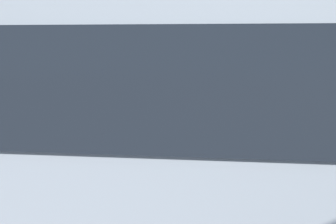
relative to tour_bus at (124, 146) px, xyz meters
name	(u,v)px	position (x,y,z in m)	size (l,w,h in m)	color
ground_plane	(196,159)	(-0.44, -5.38, -1.65)	(80.00, 80.00, 0.00)	#424247
tour_bus	(124,146)	(0.00, 0.00, 0.00)	(10.46, 2.76, 3.25)	#8C939E
spectator_far_left	(275,143)	(-1.97, -2.73, -0.56)	(0.57, 0.39, 1.81)	black
spectator_left	(217,146)	(-0.98, -2.75, -0.66)	(0.58, 0.35, 1.67)	black
spectator_centre	(154,139)	(0.19, -3.05, -0.63)	(0.57, 0.33, 1.71)	#473823
spectator_right	(100,138)	(1.27, -3.14, -0.66)	(0.57, 0.38, 1.66)	black
spectator_far_right	(46,134)	(2.32, -3.07, -0.61)	(0.57, 0.31, 1.74)	black
parked_motorcycle_silver	(24,173)	(2.43, -2.31, -1.16)	(2.03, 0.71, 0.99)	black
stunt_motorcycle	(162,97)	(0.96, -8.90, -0.59)	(1.81, 0.94, 1.90)	black
traffic_cone	(236,126)	(-1.44, -8.06, -1.34)	(0.34, 0.34, 0.63)	orange
bay_line_b	(291,154)	(-2.77, -6.10, -1.64)	(0.17, 3.81, 0.01)	white
bay_line_c	(180,150)	(0.05, -6.10, -1.64)	(0.16, 3.52, 0.01)	white
bay_line_d	(77,147)	(2.87, -6.10, -1.64)	(0.17, 4.22, 0.01)	white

